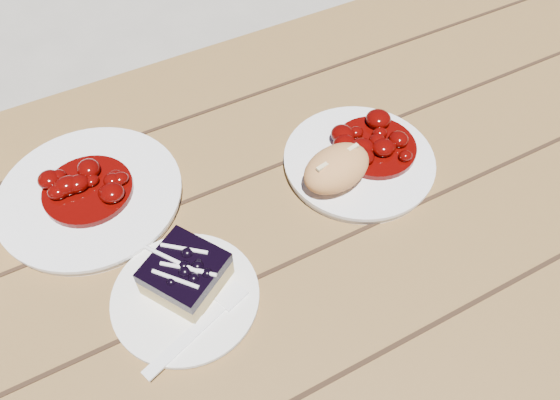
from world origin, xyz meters
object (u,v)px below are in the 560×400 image
picnic_table (198,308)px  dessert_plate (186,297)px  bread_roll (336,168)px  blueberry_cake (186,273)px  main_plate (359,162)px  second_plate (91,196)px

picnic_table → dessert_plate: size_ratio=11.13×
bread_roll → dessert_plate: bread_roll is taller
picnic_table → blueberry_cake: bearing=-103.3°
main_plate → blueberry_cake: blueberry_cake is taller
main_plate → blueberry_cake: bearing=-166.6°
picnic_table → dessert_plate: 0.18m
picnic_table → bread_roll: bearing=0.5°
picnic_table → dessert_plate: dessert_plate is taller
main_plate → dessert_plate: size_ratio=1.22×
main_plate → blueberry_cake: size_ratio=1.87×
dessert_plate → bread_roll: bearing=14.6°
picnic_table → blueberry_cake: size_ratio=17.00×
bread_roll → second_plate: bread_roll is taller
second_plate → blueberry_cake: bearing=-70.4°
main_plate → bread_roll: size_ratio=2.07×
bread_roll → dessert_plate: size_ratio=0.59×
dessert_plate → blueberry_cake: 0.03m
dessert_plate → blueberry_cake: blueberry_cake is taller
picnic_table → main_plate: main_plate is taller
bread_roll → blueberry_cake: (-0.25, -0.05, -0.01)m
picnic_table → bread_roll: 0.31m
dessert_plate → picnic_table: bearing=71.5°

